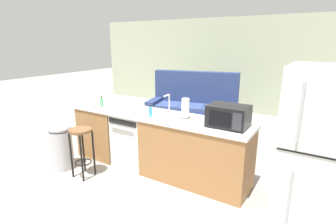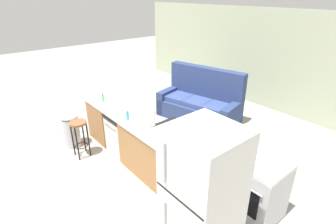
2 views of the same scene
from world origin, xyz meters
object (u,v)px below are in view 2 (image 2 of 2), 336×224
at_px(stove_range, 254,187).
at_px(microwave, 175,134).
at_px(dishwasher, 125,132).
at_px(kettle, 244,153).
at_px(soap_bottle, 128,116).
at_px(dish_soap_bottle, 103,98).
at_px(bar_stool, 79,132).
at_px(trash_bin, 71,129).
at_px(couch, 201,103).
at_px(refrigerator, 202,200).
at_px(paper_towel_roll, 152,118).

bearing_deg(stove_range, microwave, -152.87).
bearing_deg(dishwasher, kettle, 9.85).
bearing_deg(kettle, dishwasher, -170.15).
xyz_separation_m(soap_bottle, dish_soap_bottle, (-1.03, 0.05, 0.00)).
relative_size(stove_range, soap_bottle, 5.11).
distance_m(microwave, bar_stool, 2.12).
height_order(dishwasher, soap_bottle, soap_bottle).
xyz_separation_m(dishwasher, stove_range, (2.60, 0.55, 0.03)).
bearing_deg(trash_bin, stove_range, 20.59).
height_order(microwave, couch, couch).
xyz_separation_m(soap_bottle, trash_bin, (-1.28, -0.61, -0.59)).
relative_size(soap_bottle, kettle, 0.86).
bearing_deg(kettle, soap_bottle, -164.35).
relative_size(refrigerator, soap_bottle, 10.02).
distance_m(dishwasher, kettle, 2.53).
bearing_deg(microwave, dishwasher, 179.95).
bearing_deg(dishwasher, refrigerator, -11.93).
distance_m(dishwasher, dish_soap_bottle, 0.83).
xyz_separation_m(dishwasher, trash_bin, (-0.87, -0.76, -0.04)).
distance_m(dish_soap_bottle, kettle, 3.09).
xyz_separation_m(microwave, soap_bottle, (-1.11, -0.14, -0.07)).
bearing_deg(dishwasher, dish_soap_bottle, -171.69).
bearing_deg(kettle, paper_towel_roll, -166.81).
bearing_deg(soap_bottle, dishwasher, 160.87).
height_order(dish_soap_bottle, trash_bin, dish_soap_bottle).
bearing_deg(stove_range, trash_bin, -159.41).
xyz_separation_m(stove_range, soap_bottle, (-2.19, -0.69, 0.52)).
xyz_separation_m(bar_stool, trash_bin, (-0.49, 0.00, -0.16)).
relative_size(refrigerator, dish_soap_bottle, 10.02).
relative_size(microwave, soap_bottle, 2.84).
distance_m(refrigerator, microwave, 1.22).
distance_m(stove_range, couch, 3.21).
bearing_deg(bar_stool, dish_soap_bottle, 109.32).
height_order(stove_range, bar_stool, stove_range).
bearing_deg(trash_bin, refrigerator, 3.40).
distance_m(kettle, couch, 3.20).
xyz_separation_m(stove_range, refrigerator, (-0.00, -1.10, 0.43)).
bearing_deg(refrigerator, trash_bin, -176.60).
distance_m(bar_stool, couch, 3.06).
height_order(refrigerator, bar_stool, refrigerator).
height_order(stove_range, dish_soap_bottle, dish_soap_bottle).
relative_size(bar_stool, trash_bin, 1.00).
bearing_deg(soap_bottle, paper_towel_roll, 23.43).
height_order(soap_bottle, couch, couch).
bearing_deg(trash_bin, bar_stool, -0.04).
bearing_deg(bar_stool, refrigerator, 3.96).
relative_size(soap_bottle, bar_stool, 0.24).
bearing_deg(refrigerator, soap_bottle, 169.48).
xyz_separation_m(soap_bottle, bar_stool, (-0.80, -0.61, -0.44)).
xyz_separation_m(dish_soap_bottle, bar_stool, (0.23, -0.67, -0.44)).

